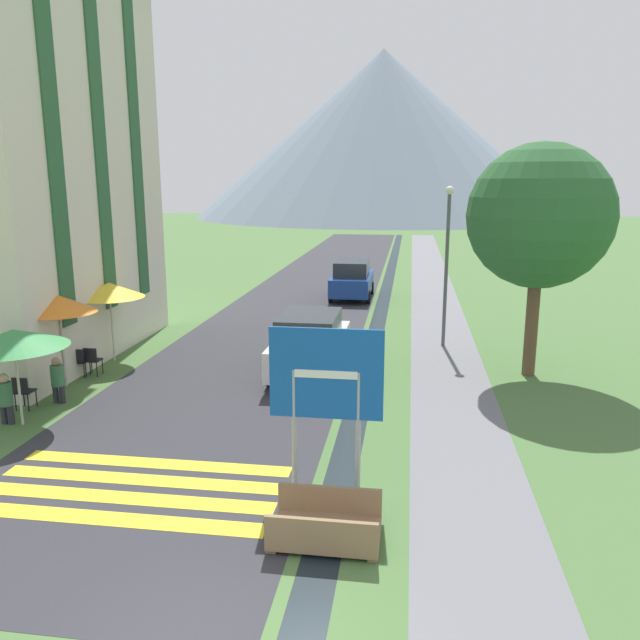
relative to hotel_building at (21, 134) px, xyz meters
name	(u,v)px	position (x,y,z in m)	size (l,w,h in m)	color
ground_plane	(352,312)	(9.40, 8.00, -6.90)	(160.00, 160.00, 0.00)	#476B38
road	(326,276)	(6.90, 18.00, -6.90)	(6.40, 60.00, 0.01)	#2D2D33
footpath	(431,279)	(13.00, 18.00, -6.90)	(2.20, 60.00, 0.01)	slate
drainage_channel	(389,278)	(10.60, 18.00, -6.90)	(0.60, 60.00, 0.00)	black
crosswalk_marking	(134,488)	(6.90, -8.26, -6.90)	(5.44, 2.54, 0.01)	yellow
mountain_distant	(382,135)	(6.89, 82.96, 5.66)	(57.95, 57.95, 25.13)	slate
hotel_building	(21,134)	(0.00, 0.00, 0.00)	(5.48, 9.59, 12.91)	beige
road_sign	(326,387)	(10.40, -7.92, -4.90)	(1.99, 0.11, 3.06)	#9E9EA3
footbridge	(325,527)	(10.60, -9.41, -6.68)	(1.70, 1.10, 0.65)	#846647
parked_car_near	(310,344)	(9.00, -0.95, -5.99)	(1.99, 4.20, 1.82)	silver
parked_car_far	(352,279)	(9.06, 11.29, -5.99)	(1.91, 4.10, 1.82)	navy
cafe_chair_far_right	(92,359)	(2.81, -2.01, -6.39)	(0.40, 0.40, 0.85)	black
cafe_chair_near_left	(23,390)	(2.50, -4.82, -6.39)	(0.40, 0.40, 0.85)	black
cafe_chair_far_left	(79,360)	(2.51, -2.17, -6.39)	(0.40, 0.40, 0.85)	black
cafe_umbrella_front_green	(13,338)	(3.01, -5.69, -4.86)	(2.39, 2.39, 2.26)	#B7B2A8
cafe_umbrella_middle_orange	(59,304)	(2.53, -2.97, -4.61)	(1.96, 1.96, 2.53)	#B7B2A8
cafe_umbrella_rear_yellow	(109,290)	(2.69, -0.44, -4.66)	(2.10, 2.10, 2.47)	#B7B2A8
person_seated_far	(5,396)	(2.67, -5.72, -6.23)	(0.32, 0.32, 1.22)	#282833
person_seated_near	(57,378)	(3.07, -4.23, -6.24)	(0.32, 0.32, 1.20)	#282833
streetlamp	(447,253)	(12.98, 2.90, -3.75)	(0.28, 0.28, 5.34)	#515156
tree_by_path	(540,217)	(15.27, -0.08, -2.36)	(4.00, 4.00, 6.56)	brown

